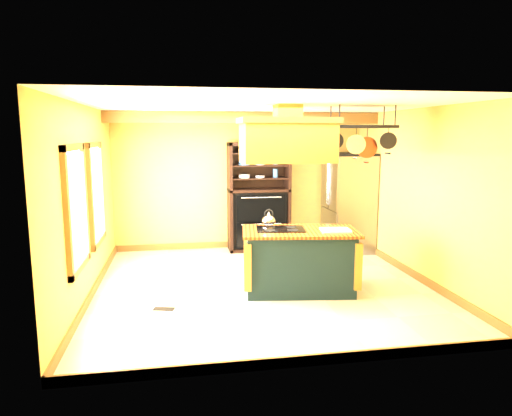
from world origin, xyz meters
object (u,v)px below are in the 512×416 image
object	(u,v)px
refrigerator	(348,204)
hutch	(258,208)
range_hood	(287,139)
kitchen_island	(299,260)
pot_rack	(362,133)

from	to	relation	value
refrigerator	hutch	bearing A→B (deg)	168.07
range_hood	kitchen_island	bearing A→B (deg)	0.32
hutch	range_hood	bearing A→B (deg)	-90.79
range_hood	pot_rack	bearing A→B (deg)	0.13
range_hood	refrigerator	size ratio (longest dim) A/B	0.72
pot_rack	hutch	bearing A→B (deg)	112.58
kitchen_island	refrigerator	bearing A→B (deg)	62.08
kitchen_island	range_hood	distance (m)	1.78
range_hood	pot_rack	distance (m)	1.11
refrigerator	pot_rack	bearing A→B (deg)	-107.11
range_hood	hutch	distance (m)	2.93
pot_rack	hutch	xyz separation A→B (m)	(-1.07, 2.57, -1.47)
hutch	refrigerator	bearing A→B (deg)	-11.93
kitchen_island	pot_rack	bearing A→B (deg)	7.89
kitchen_island	range_hood	xyz separation A→B (m)	(-0.20, -0.00, 1.77)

